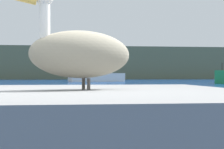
% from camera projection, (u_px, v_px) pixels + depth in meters
% --- Properties ---
extents(hillside_backdrop, '(140.00, 10.16, 5.71)m').
position_uv_depth(hillside_backdrop, '(66.00, 63.00, 66.07)').
color(hillside_backdrop, '#5B664C').
rests_on(hillside_backdrop, ground).
extents(pier_dock, '(2.90, 3.08, 0.76)m').
position_uv_depth(pier_dock, '(81.00, 133.00, 3.19)').
color(pier_dock, gray).
rests_on(pier_dock, ground).
extents(pelican, '(1.23, 0.63, 0.87)m').
position_uv_depth(pelican, '(79.00, 52.00, 3.18)').
color(pelican, gray).
rests_on(pelican, pier_dock).
extents(fishing_boat_white, '(6.91, 3.67, 4.83)m').
position_uv_depth(fishing_boat_white, '(97.00, 75.00, 43.82)').
color(fishing_boat_white, white).
rests_on(fishing_boat_white, ground).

